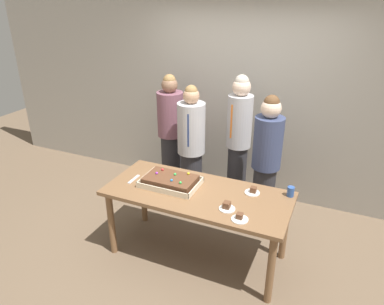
{
  "coord_description": "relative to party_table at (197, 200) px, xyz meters",
  "views": [
    {
      "loc": [
        1.2,
        -2.83,
        2.6
      ],
      "look_at": [
        -0.13,
        0.15,
        1.13
      ],
      "focal_mm": 33.2,
      "sensor_mm": 36.0,
      "label": 1
    }
  ],
  "objects": [
    {
      "name": "sheet_cake",
      "position": [
        -0.31,
        0.02,
        0.14
      ],
      "size": [
        0.59,
        0.39,
        0.12
      ],
      "color": "beige",
      "rests_on": "party_table"
    },
    {
      "name": "plated_slice_near_right",
      "position": [
        0.53,
        -0.28,
        0.11
      ],
      "size": [
        0.15,
        0.15,
        0.06
      ],
      "color": "white",
      "rests_on": "party_table"
    },
    {
      "name": "cake_server_utensil",
      "position": [
        -0.72,
        -0.04,
        0.1
      ],
      "size": [
        0.03,
        0.2,
        0.01
      ],
      "primitive_type": "cube",
      "color": "silver",
      "rests_on": "party_table"
    },
    {
      "name": "person_green_shirt_behind",
      "position": [
        -0.85,
        1.09,
        0.19
      ],
      "size": [
        0.34,
        0.34,
        1.68
      ],
      "rotation": [
        0.0,
        0.0,
        -1.1
      ],
      "color": "#28282D",
      "rests_on": "ground_plane"
    },
    {
      "name": "party_table",
      "position": [
        0.0,
        0.0,
        0.0
      ],
      "size": [
        1.86,
        0.82,
        0.78
      ],
      "color": "brown",
      "rests_on": "ground_plane"
    },
    {
      "name": "ground_plane",
      "position": [
        0.0,
        0.0,
        -0.69
      ],
      "size": [
        12.0,
        12.0,
        0.0
      ],
      "primitive_type": "plane",
      "color": "brown"
    },
    {
      "name": "person_far_right_suit",
      "position": [
        0.08,
        1.1,
        0.25
      ],
      "size": [
        0.3,
        0.3,
        1.76
      ],
      "rotation": [
        0.0,
        0.0,
        -1.92
      ],
      "color": "#28282D",
      "rests_on": "ground_plane"
    },
    {
      "name": "person_striped_tie_right",
      "position": [
        -0.44,
        0.83,
        0.16
      ],
      "size": [
        0.34,
        0.34,
        1.64
      ],
      "rotation": [
        0.0,
        0.0,
        -1.42
      ],
      "color": "#28282D",
      "rests_on": "ground_plane"
    },
    {
      "name": "plated_slice_far_left",
      "position": [
        0.51,
        0.21,
        0.12
      ],
      "size": [
        0.15,
        0.15,
        0.07
      ],
      "color": "white",
      "rests_on": "party_table"
    },
    {
      "name": "plated_slice_near_left",
      "position": [
        0.37,
        -0.17,
        0.12
      ],
      "size": [
        0.15,
        0.15,
        0.07
      ],
      "color": "white",
      "rests_on": "party_table"
    },
    {
      "name": "interior_back_panel",
      "position": [
        0.0,
        1.6,
        0.81
      ],
      "size": [
        8.0,
        0.12,
        3.0
      ],
      "primitive_type": "cube",
      "color": "#9E998E",
      "rests_on": "ground_plane"
    },
    {
      "name": "person_serving_front",
      "position": [
        0.51,
        0.77,
        0.18
      ],
      "size": [
        0.32,
        0.32,
        1.64
      ],
      "rotation": [
        0.0,
        0.0,
        -2.4
      ],
      "color": "#28282D",
      "rests_on": "ground_plane"
    },
    {
      "name": "drink_cup_nearest",
      "position": [
        0.86,
        0.3,
        0.15
      ],
      "size": [
        0.07,
        0.07,
        0.1
      ],
      "primitive_type": "cylinder",
      "color": "#2D5199",
      "rests_on": "party_table"
    }
  ]
}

